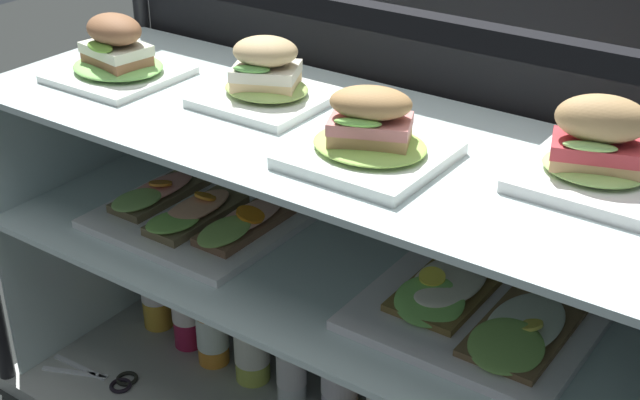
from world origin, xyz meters
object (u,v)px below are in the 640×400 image
object	(u,v)px
plated_roll_sandwich_mid_right	(117,56)
kitchen_scissors	(111,379)
juice_bottle_front_fourth	(186,307)
juice_bottle_back_right	(212,322)
juice_bottle_front_left_end	(291,358)
plated_roll_sandwich_far_left	(370,138)
open_sandwich_tray_far_left	(477,312)
open_sandwich_tray_far_right	(198,214)
juice_bottle_tucked_behind	(156,288)
plated_roll_sandwich_left_of_center	(266,80)
juice_bottle_back_left	(383,389)
plated_roll_sandwich_far_right	(596,154)
juice_bottle_back_center	(251,337)
juice_bottle_near_post	(339,372)

from	to	relation	value
plated_roll_sandwich_mid_right	kitchen_scissors	xyz separation A→B (m)	(-0.01, -0.09, -0.64)
plated_roll_sandwich_mid_right	juice_bottle_front_fourth	distance (m)	0.56
juice_bottle_back_right	juice_bottle_front_left_end	bearing A→B (deg)	0.22
plated_roll_sandwich_mid_right	kitchen_scissors	bearing A→B (deg)	-98.12
plated_roll_sandwich_mid_right	plated_roll_sandwich_far_left	world-z (taller)	plated_roll_sandwich_mid_right
open_sandwich_tray_far_left	juice_bottle_back_right	distance (m)	0.64
open_sandwich_tray_far_right	juice_bottle_tucked_behind	distance (m)	0.37
plated_roll_sandwich_left_of_center	open_sandwich_tray_far_right	size ratio (longest dim) A/B	0.56
plated_roll_sandwich_left_of_center	juice_bottle_back_left	xyz separation A→B (m)	(0.22, 0.03, -0.54)
plated_roll_sandwich_left_of_center	plated_roll_sandwich_far_right	world-z (taller)	plated_roll_sandwich_far_right
juice_bottle_back_right	juice_bottle_front_left_end	world-z (taller)	same
plated_roll_sandwich_mid_right	juice_bottle_back_center	xyz separation A→B (m)	(0.21, 0.07, -0.55)
juice_bottle_tucked_behind	juice_bottle_front_fourth	xyz separation A→B (m)	(0.10, -0.01, -0.00)
plated_roll_sandwich_left_of_center	juice_bottle_back_center	xyz separation A→B (m)	(-0.07, 0.02, -0.55)
plated_roll_sandwich_left_of_center	juice_bottle_front_fourth	xyz separation A→B (m)	(-0.25, 0.02, -0.55)
plated_roll_sandwich_far_left	juice_bottle_front_fourth	world-z (taller)	plated_roll_sandwich_far_left
plated_roll_sandwich_mid_right	plated_roll_sandwich_far_left	distance (m)	0.54
plated_roll_sandwich_left_of_center	plated_roll_sandwich_far_left	distance (m)	0.27
plated_roll_sandwich_far_left	plated_roll_sandwich_far_right	world-z (taller)	plated_roll_sandwich_far_right
juice_bottle_front_left_end	juice_bottle_near_post	bearing A→B (deg)	8.88
plated_roll_sandwich_far_right	juice_bottle_near_post	xyz separation A→B (m)	(-0.41, 0.01, -0.55)
plated_roll_sandwich_mid_right	open_sandwich_tray_far_left	xyz separation A→B (m)	(0.69, 0.03, -0.27)
plated_roll_sandwich_far_left	open_sandwich_tray_far_left	bearing A→B (deg)	23.67
juice_bottle_front_fourth	juice_bottle_back_right	xyz separation A→B (m)	(0.08, -0.01, 0.00)
juice_bottle_front_left_end	open_sandwich_tray_far_right	bearing A→B (deg)	-161.07
plated_roll_sandwich_left_of_center	open_sandwich_tray_far_right	xyz separation A→B (m)	(-0.13, -0.04, -0.27)
juice_bottle_back_right	open_sandwich_tray_far_right	bearing A→B (deg)	-56.64
juice_bottle_back_right	juice_bottle_near_post	size ratio (longest dim) A/B	1.06
plated_roll_sandwich_far_left	plated_roll_sandwich_far_right	xyz separation A→B (m)	(0.28, 0.11, 0.01)
juice_bottle_tucked_behind	plated_roll_sandwich_mid_right	bearing A→B (deg)	-54.40
juice_bottle_back_right	juice_bottle_back_left	bearing A→B (deg)	2.18
juice_bottle_tucked_behind	kitchen_scissors	bearing A→B (deg)	-73.68
open_sandwich_tray_far_right	kitchen_scissors	world-z (taller)	open_sandwich_tray_far_right
juice_bottle_tucked_behind	open_sandwich_tray_far_left	bearing A→B (deg)	-4.88
juice_bottle_tucked_behind	juice_bottle_back_right	size ratio (longest dim) A/B	0.92
juice_bottle_back_left	kitchen_scissors	xyz separation A→B (m)	(-0.52, -0.18, -0.10)
plated_roll_sandwich_far_left	open_sandwich_tray_far_right	xyz separation A→B (m)	(-0.39, 0.05, -0.27)
plated_roll_sandwich_far_left	juice_bottle_front_fourth	bearing A→B (deg)	166.87
juice_bottle_back_center	plated_roll_sandwich_left_of_center	bearing A→B (deg)	-13.84
plated_roll_sandwich_far_left	juice_bottle_back_right	world-z (taller)	plated_roll_sandwich_far_left
plated_roll_sandwich_left_of_center	open_sandwich_tray_far_left	world-z (taller)	plated_roll_sandwich_left_of_center
juice_bottle_front_fourth	plated_roll_sandwich_left_of_center	bearing A→B (deg)	-5.71
juice_bottle_back_center	plated_roll_sandwich_far_right	bearing A→B (deg)	-0.15
plated_roll_sandwich_far_left	plated_roll_sandwich_left_of_center	bearing A→B (deg)	160.04
plated_roll_sandwich_far_left	juice_bottle_back_center	world-z (taller)	plated_roll_sandwich_far_left
open_sandwich_tray_far_left	juice_bottle_front_left_end	bearing A→B (deg)	174.07
plated_roll_sandwich_left_of_center	juice_bottle_back_right	world-z (taller)	plated_roll_sandwich_left_of_center
plated_roll_sandwich_left_of_center	plated_roll_sandwich_far_right	distance (m)	0.54
plated_roll_sandwich_mid_right	plated_roll_sandwich_far_right	bearing A→B (deg)	5.14
juice_bottle_front_fourth	juice_bottle_front_left_end	world-z (taller)	juice_bottle_front_left_end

